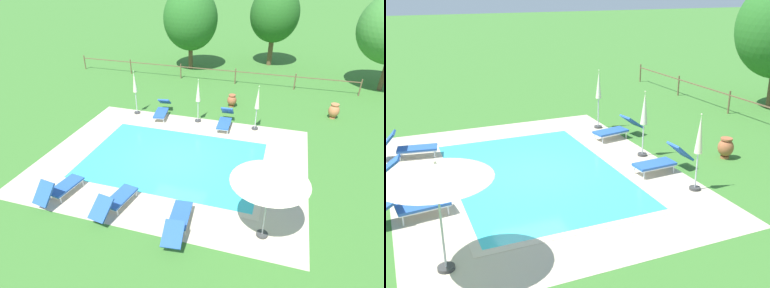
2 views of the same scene
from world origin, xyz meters
The scene contains 15 objects.
ground_plane centered at (0.00, 0.00, 0.00)m, with size 160.00×160.00×0.00m, color #3D752D.
pool_deck_paving centered at (0.00, 0.00, 0.00)m, with size 10.94×8.52×0.01m, color beige.
swimming_pool_water centered at (0.00, 0.00, 0.01)m, with size 7.33×4.91×0.01m, color #38C6D1.
pool_coping_rim centered at (0.00, 0.00, 0.01)m, with size 7.81×5.39×0.01m.
sun_lounger_north_near_steps centered at (-2.06, 3.97, 0.37)m, with size 0.92×2.08×0.82m.
sun_lounger_north_mid centered at (-0.81, -3.49, 0.37)m, with size 0.89×2.06×0.84m.
sun_lounger_north_far centered at (1.52, -3.76, 0.35)m, with size 0.84×2.13×0.71m.
sun_lounger_north_end centered at (1.45, 3.69, 0.38)m, with size 0.70×2.00×0.88m.
sun_lounger_south_near_corner centered at (-3.00, -3.48, 0.39)m, with size 0.87×1.95×0.96m.
patio_umbrella_open_foreground centered at (4.07, -3.29, 2.20)m, with size 2.23×2.23×2.43m.
patio_umbrella_closed_row_west centered at (2.94, 3.84, 1.45)m, with size 0.32×0.32×2.27m.
patio_umbrella_closed_row_mid_west centered at (-0.03, 3.88, 1.47)m, with size 0.32×0.32×2.27m.
patio_umbrella_closed_row_centre centered at (-3.51, 3.88, 1.55)m, with size 0.32×0.32×2.40m.
terracotta_urn_by_tree centered at (1.29, 6.32, 0.39)m, with size 0.53×0.53×0.72m.
perimeter_fence centered at (-1.17, 10.26, 0.70)m, with size 19.49×0.08×1.05m.
Camera 2 is at (12.51, -3.97, 5.60)m, focal length 42.55 mm.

